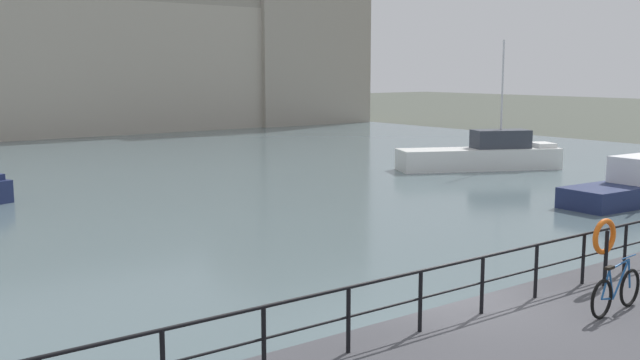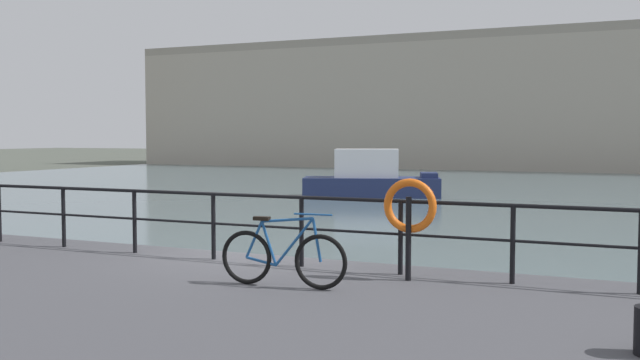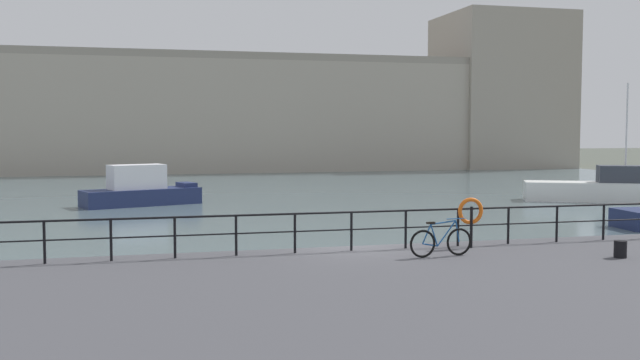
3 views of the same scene
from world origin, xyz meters
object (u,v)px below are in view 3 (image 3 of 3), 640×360
at_px(harbor_building, 268,111).
at_px(life_ring_stand, 471,213).
at_px(parked_bicycle, 441,242).
at_px(moored_white_yacht, 607,189).
at_px(moored_blue_motorboat, 141,190).
at_px(mooring_bollard, 620,249).

bearing_deg(harbor_building, life_ring_stand, -94.18).
distance_m(parked_bicycle, life_ring_stand, 1.87).
relative_size(parked_bicycle, life_ring_stand, 1.27).
xyz_separation_m(harbor_building, life_ring_stand, (-4.01, -54.82, -4.16)).
bearing_deg(moored_white_yacht, parked_bicycle, -108.64).
bearing_deg(life_ring_stand, harbor_building, 85.82).
height_order(harbor_building, moored_blue_motorboat, harbor_building).
xyz_separation_m(harbor_building, mooring_bollard, (-0.99, -57.22, -4.92)).
relative_size(moored_white_yacht, mooring_bollard, 19.80).
bearing_deg(moored_blue_motorboat, life_ring_stand, -87.86).
bearing_deg(parked_bicycle, moored_white_yacht, 41.11).
height_order(harbor_building, life_ring_stand, harbor_building).
bearing_deg(parked_bicycle, harbor_building, 80.13).
distance_m(moored_blue_motorboat, moored_white_yacht, 26.62).
bearing_deg(parked_bicycle, mooring_bollard, -20.55).
distance_m(mooring_bollard, life_ring_stand, 3.93).
xyz_separation_m(moored_white_yacht, mooring_bollard, (-14.37, -20.36, 0.36)).
xyz_separation_m(moored_blue_motorboat, mooring_bollard, (11.86, -24.93, 0.29)).
relative_size(parked_bicycle, mooring_bollard, 4.02).
bearing_deg(mooring_bollard, life_ring_stand, 141.49).
distance_m(harbor_building, life_ring_stand, 55.12).
distance_m(moored_blue_motorboat, life_ring_stand, 24.22).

